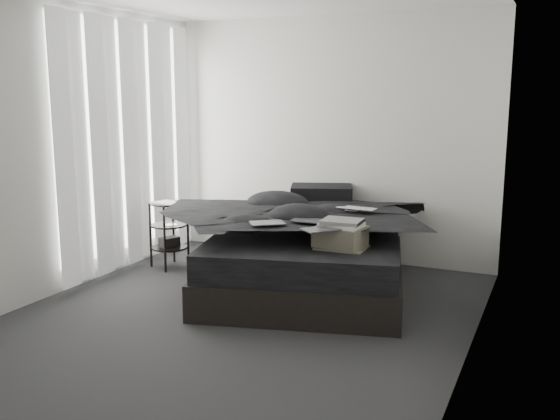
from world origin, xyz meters
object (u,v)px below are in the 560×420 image
at_px(box_lower, 340,293).
at_px(side_stand, 169,235).
at_px(bed, 308,271).
at_px(laptop, 355,201).

bearing_deg(box_lower, side_stand, 165.70).
height_order(bed, laptop, laptop).
distance_m(bed, laptop, 0.79).
bearing_deg(side_stand, laptop, 3.77).
xyz_separation_m(bed, box_lower, (0.49, -0.50, 0.00)).
bearing_deg(box_lower, laptop, 98.77).
xyz_separation_m(bed, side_stand, (-1.57, 0.03, 0.19)).
bearing_deg(side_stand, box_lower, -14.30).
bearing_deg(laptop, side_stand, -172.62).
height_order(side_stand, box_lower, side_stand).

